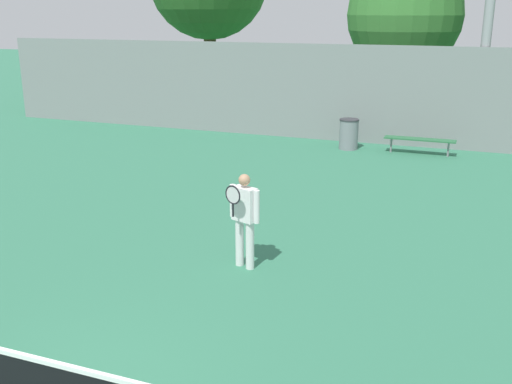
% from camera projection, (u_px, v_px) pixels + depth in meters
% --- Properties ---
extents(tennis_player, '(0.59, 0.49, 1.61)m').
position_uv_depth(tennis_player, '(244.00, 215.00, 9.80)').
color(tennis_player, silver).
rests_on(tennis_player, ground_plane).
extents(bench_courtside_near, '(2.08, 0.40, 0.48)m').
position_uv_depth(bench_courtside_near, '(420.00, 140.00, 17.80)').
color(bench_courtside_near, '#28663D').
rests_on(bench_courtside_near, ground_plane).
extents(trash_bin, '(0.61, 0.61, 0.94)m').
position_uv_depth(trash_bin, '(349.00, 134.00, 18.48)').
color(trash_bin, gray).
rests_on(trash_bin, ground_plane).
extents(back_fence, '(26.68, 0.06, 3.11)m').
position_uv_depth(back_fence, '(353.00, 94.00, 19.21)').
color(back_fence, gray).
rests_on(back_fence, ground_plane).
extents(tree_green_broad, '(4.30, 4.30, 6.11)m').
position_uv_depth(tree_green_broad, '(405.00, 15.00, 22.43)').
color(tree_green_broad, brown).
rests_on(tree_green_broad, ground_plane).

